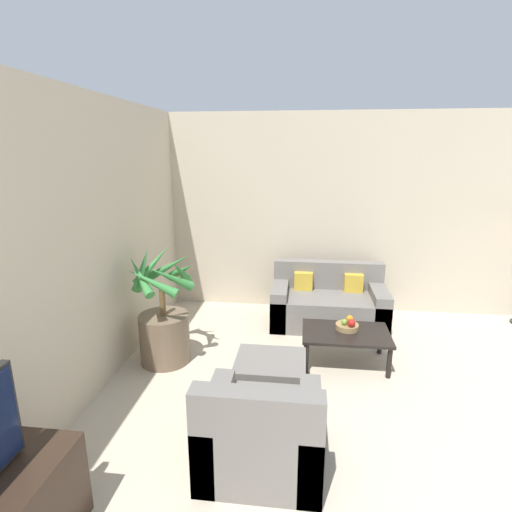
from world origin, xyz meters
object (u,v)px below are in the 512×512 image
object	(u,v)px
armchair	(261,433)
ottoman	(270,376)
coffee_table	(346,336)
apple_red	(351,323)
fruit_bowl	(347,327)
sofa_loveseat	(328,304)
orange_fruit	(350,319)
potted_palm	(164,324)
apple_green	(344,322)

from	to	relation	value
armchair	ottoman	world-z (taller)	armchair
coffee_table	apple_red	size ratio (longest dim) A/B	10.87
fruit_bowl	apple_red	xyz separation A→B (m)	(0.04, -0.06, 0.07)
sofa_loveseat	ottoman	xyz separation A→B (m)	(-0.61, -1.65, -0.09)
orange_fruit	apple_red	bearing A→B (deg)	-88.02
sofa_loveseat	apple_red	xyz separation A→B (m)	(0.18, -0.99, 0.19)
sofa_loveseat	ottoman	distance (m)	1.76
potted_palm	coffee_table	bearing A→B (deg)	5.62
coffee_table	apple_green	world-z (taller)	apple_green
sofa_loveseat	ottoman	world-z (taller)	sofa_loveseat
potted_palm	orange_fruit	size ratio (longest dim) A/B	17.09
sofa_loveseat	orange_fruit	distance (m)	0.90
sofa_loveseat	potted_palm	bearing A→B (deg)	-146.32
fruit_bowl	apple_red	world-z (taller)	apple_red
coffee_table	orange_fruit	world-z (taller)	orange_fruit
fruit_bowl	orange_fruit	xyz separation A→B (m)	(0.03, 0.07, 0.07)
fruit_bowl	apple_green	size ratio (longest dim) A/B	3.77
apple_red	ottoman	world-z (taller)	apple_red
potted_palm	sofa_loveseat	world-z (taller)	potted_palm
sofa_loveseat	fruit_bowl	size ratio (longest dim) A/B	5.99
potted_palm	apple_red	bearing A→B (deg)	5.71
potted_palm	apple_red	distance (m)	1.97
orange_fruit	armchair	bearing A→B (deg)	-114.98
apple_red	orange_fruit	xyz separation A→B (m)	(-0.00, 0.13, -0.00)
potted_palm	apple_red	world-z (taller)	potted_palm
potted_palm	orange_fruit	xyz separation A→B (m)	(1.95, 0.32, 0.02)
sofa_loveseat	apple_green	bearing A→B (deg)	-83.19
potted_palm	orange_fruit	distance (m)	1.98
apple_red	ottoman	distance (m)	1.07
sofa_loveseat	ottoman	bearing A→B (deg)	-110.30
coffee_table	apple_red	bearing A→B (deg)	8.92
apple_green	apple_red	bearing A→B (deg)	-32.05
potted_palm	ottoman	bearing A→B (deg)	-21.64
fruit_bowl	ottoman	world-z (taller)	fruit_bowl
coffee_table	apple_green	bearing A→B (deg)	107.94
apple_green	orange_fruit	bearing A→B (deg)	53.33
orange_fruit	potted_palm	bearing A→B (deg)	-170.60
armchair	orange_fruit	bearing A→B (deg)	65.02
fruit_bowl	coffee_table	bearing A→B (deg)	-102.97
apple_green	ottoman	world-z (taller)	apple_green
potted_palm	sofa_loveseat	xyz separation A→B (m)	(1.78, 1.19, -0.16)
potted_palm	coffee_table	world-z (taller)	potted_palm
potted_palm	armchair	bearing A→B (deg)	-48.66
orange_fruit	sofa_loveseat	bearing A→B (deg)	101.58
coffee_table	fruit_bowl	world-z (taller)	fruit_bowl
fruit_bowl	apple_green	bearing A→B (deg)	-149.97
potted_palm	sofa_loveseat	size ratio (longest dim) A/B	0.87
sofa_loveseat	coffee_table	size ratio (longest dim) A/B	1.60
apple_red	ottoman	size ratio (longest dim) A/B	0.13
fruit_bowl	apple_red	distance (m)	0.10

